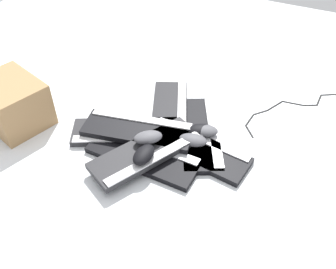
{
  "coord_description": "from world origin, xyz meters",
  "views": [
    {
      "loc": [
        0.94,
        0.49,
        1.04
      ],
      "look_at": [
        -0.06,
        0.01,
        0.03
      ],
      "focal_mm": 40.0,
      "sensor_mm": 36.0,
      "label": 1
    }
  ],
  "objects_px": {
    "mouse_3": "(201,130)",
    "keyboard_5": "(138,130)",
    "mouse_4": "(148,137)",
    "keyboard_6": "(147,152)",
    "mouse_0": "(204,130)",
    "keyboard_4": "(126,132)",
    "keyboard_3": "(170,113)",
    "mouse_2": "(193,140)",
    "mouse_1": "(144,155)",
    "keyboard_1": "(195,149)",
    "keyboard_2": "(200,133)",
    "cardboard_box": "(12,103)",
    "keyboard_0": "(143,156)"
  },
  "relations": [
    {
      "from": "keyboard_1",
      "to": "mouse_4",
      "type": "distance_m",
      "value": 0.19
    },
    {
      "from": "keyboard_4",
      "to": "keyboard_5",
      "type": "xyz_separation_m",
      "value": [
        -0.0,
        0.05,
        0.03
      ]
    },
    {
      "from": "keyboard_4",
      "to": "mouse_0",
      "type": "relative_size",
      "value": 4.18
    },
    {
      "from": "keyboard_3",
      "to": "cardboard_box",
      "type": "distance_m",
      "value": 0.66
    },
    {
      "from": "mouse_0",
      "to": "mouse_2",
      "type": "relative_size",
      "value": 1.0
    },
    {
      "from": "keyboard_5",
      "to": "mouse_4",
      "type": "xyz_separation_m",
      "value": [
        0.06,
        0.08,
        0.04
      ]
    },
    {
      "from": "mouse_2",
      "to": "mouse_4",
      "type": "distance_m",
      "value": 0.18
    },
    {
      "from": "keyboard_6",
      "to": "mouse_3",
      "type": "distance_m",
      "value": 0.24
    },
    {
      "from": "keyboard_3",
      "to": "mouse_0",
      "type": "height_order",
      "value": "mouse_0"
    },
    {
      "from": "keyboard_5",
      "to": "keyboard_6",
      "type": "bearing_deg",
      "value": 43.93
    },
    {
      "from": "mouse_3",
      "to": "keyboard_3",
      "type": "bearing_deg",
      "value": -56.22
    },
    {
      "from": "keyboard_6",
      "to": "mouse_4",
      "type": "height_order",
      "value": "mouse_4"
    },
    {
      "from": "keyboard_4",
      "to": "keyboard_6",
      "type": "height_order",
      "value": "keyboard_6"
    },
    {
      "from": "mouse_3",
      "to": "mouse_4",
      "type": "height_order",
      "value": "mouse_4"
    },
    {
      "from": "keyboard_3",
      "to": "mouse_2",
      "type": "bearing_deg",
      "value": 47.68
    },
    {
      "from": "mouse_3",
      "to": "keyboard_5",
      "type": "bearing_deg",
      "value": -6.13
    },
    {
      "from": "keyboard_0",
      "to": "keyboard_5",
      "type": "bearing_deg",
      "value": -141.65
    },
    {
      "from": "cardboard_box",
      "to": "mouse_2",
      "type": "bearing_deg",
      "value": 102.41
    },
    {
      "from": "keyboard_2",
      "to": "cardboard_box",
      "type": "distance_m",
      "value": 0.79
    },
    {
      "from": "mouse_0",
      "to": "cardboard_box",
      "type": "height_order",
      "value": "cardboard_box"
    },
    {
      "from": "keyboard_4",
      "to": "mouse_1",
      "type": "bearing_deg",
      "value": 48.9
    },
    {
      "from": "mouse_0",
      "to": "mouse_2",
      "type": "bearing_deg",
      "value": 57.78
    },
    {
      "from": "keyboard_2",
      "to": "keyboard_6",
      "type": "height_order",
      "value": "keyboard_6"
    },
    {
      "from": "mouse_4",
      "to": "keyboard_6",
      "type": "bearing_deg",
      "value": 69.73
    },
    {
      "from": "mouse_1",
      "to": "mouse_2",
      "type": "height_order",
      "value": "mouse_1"
    },
    {
      "from": "keyboard_6",
      "to": "mouse_1",
      "type": "xyz_separation_m",
      "value": [
        0.05,
        0.01,
        0.04
      ]
    },
    {
      "from": "mouse_0",
      "to": "keyboard_0",
      "type": "bearing_deg",
      "value": 32.45
    },
    {
      "from": "keyboard_2",
      "to": "keyboard_3",
      "type": "bearing_deg",
      "value": -111.65
    },
    {
      "from": "keyboard_5",
      "to": "mouse_4",
      "type": "height_order",
      "value": "mouse_4"
    },
    {
      "from": "mouse_0",
      "to": "keyboard_5",
      "type": "bearing_deg",
      "value": 6.1
    },
    {
      "from": "keyboard_4",
      "to": "keyboard_1",
      "type": "bearing_deg",
      "value": 95.68
    },
    {
      "from": "keyboard_0",
      "to": "keyboard_5",
      "type": "height_order",
      "value": "keyboard_5"
    },
    {
      "from": "keyboard_3",
      "to": "cardboard_box",
      "type": "bearing_deg",
      "value": -61.07
    },
    {
      "from": "keyboard_6",
      "to": "mouse_4",
      "type": "relative_size",
      "value": 4.18
    },
    {
      "from": "mouse_0",
      "to": "keyboard_1",
      "type": "bearing_deg",
      "value": 68.35
    },
    {
      "from": "mouse_2",
      "to": "keyboard_4",
      "type": "bearing_deg",
      "value": -3.75
    },
    {
      "from": "keyboard_1",
      "to": "mouse_4",
      "type": "relative_size",
      "value": 4.15
    },
    {
      "from": "mouse_2",
      "to": "mouse_4",
      "type": "relative_size",
      "value": 1.0
    },
    {
      "from": "keyboard_6",
      "to": "keyboard_4",
      "type": "bearing_deg",
      "value": -122.19
    },
    {
      "from": "keyboard_3",
      "to": "mouse_1",
      "type": "relative_size",
      "value": 4.21
    },
    {
      "from": "keyboard_4",
      "to": "mouse_2",
      "type": "relative_size",
      "value": 4.18
    },
    {
      "from": "keyboard_1",
      "to": "keyboard_5",
      "type": "height_order",
      "value": "keyboard_5"
    },
    {
      "from": "keyboard_3",
      "to": "keyboard_5",
      "type": "distance_m",
      "value": 0.2
    },
    {
      "from": "mouse_2",
      "to": "keyboard_0",
      "type": "bearing_deg",
      "value": 29.19
    },
    {
      "from": "keyboard_4",
      "to": "mouse_2",
      "type": "height_order",
      "value": "mouse_2"
    },
    {
      "from": "keyboard_6",
      "to": "mouse_0",
      "type": "xyz_separation_m",
      "value": [
        -0.2,
        0.15,
        0.01
      ]
    },
    {
      "from": "keyboard_2",
      "to": "cardboard_box",
      "type": "bearing_deg",
      "value": -71.27
    },
    {
      "from": "mouse_2",
      "to": "mouse_3",
      "type": "relative_size",
      "value": 1.0
    },
    {
      "from": "keyboard_5",
      "to": "keyboard_6",
      "type": "distance_m",
      "value": 0.13
    },
    {
      "from": "keyboard_6",
      "to": "mouse_0",
      "type": "height_order",
      "value": "mouse_0"
    }
  ]
}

